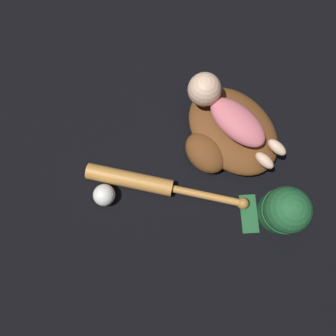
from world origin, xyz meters
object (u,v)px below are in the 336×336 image
Objects in this scene: baseball_glove at (228,134)px; baseball_cap at (285,210)px; baby_figure at (225,110)px; baseball_bat at (146,183)px; baseball at (104,195)px.

baseball_cap reaches higher than baseball_glove.
baby_figure is at bearing 12.56° from baseball_cap.
baseball_cap is at bearing -166.15° from baseball_glove.
baseball_cap reaches higher than baseball_bat.
baseball_bat is at bearing 102.19° from baseball_glove.
baseball_glove is at bearing -77.81° from baseball_bat.
baby_figure reaches higher than baseball_cap.
baby_figure reaches higher than baseball.
baseball_glove reaches higher than baseball.
baby_figure is at bearing -68.17° from baseball_bat.
baby_figure is 0.75× the size of baseball_bat.
baseball is at bearing 88.10° from baseball_bat.
baseball_glove is 1.15× the size of baby_figure.
baseball_cap is (-0.32, -0.08, 0.02)m from baseball_glove.
baby_figure is 1.68× the size of baseball_cap.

